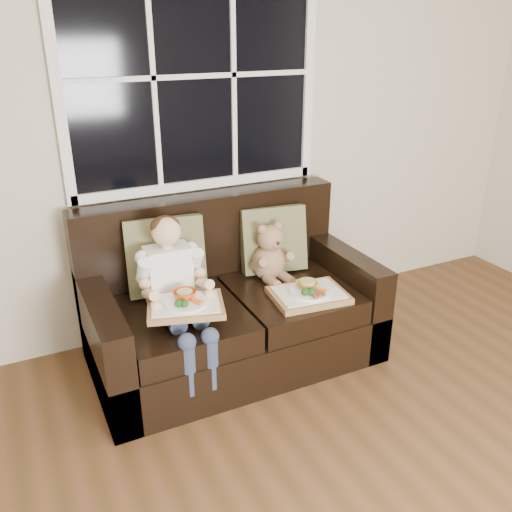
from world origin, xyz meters
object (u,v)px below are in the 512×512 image
teddy_bear (270,256)px  tray_right (309,293)px  child (174,282)px  tray_left (186,304)px  loveseat (229,310)px

teddy_bear → tray_right: 0.38m
child → teddy_bear: size_ratio=2.13×
teddy_bear → tray_right: size_ratio=0.83×
tray_left → teddy_bear: bearing=42.5°
loveseat → tray_right: loveseat is taller
tray_right → child: bearing=172.3°
loveseat → tray_left: bearing=-142.5°
child → teddy_bear: (0.67, 0.16, -0.03)m
teddy_bear → tray_right: bearing=-81.5°
loveseat → tray_right: bearing=-38.8°
loveseat → child: 0.51m
loveseat → tray_left: loveseat is taller
loveseat → tray_right: size_ratio=3.67×
teddy_bear → tray_right: (0.08, -0.35, -0.12)m
teddy_bear → tray_left: size_ratio=0.82×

